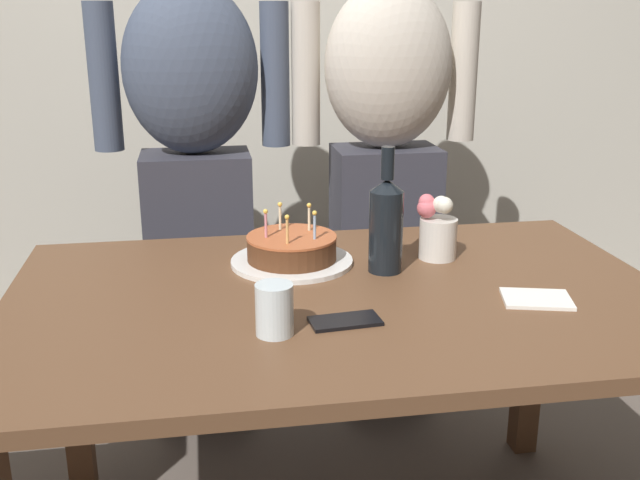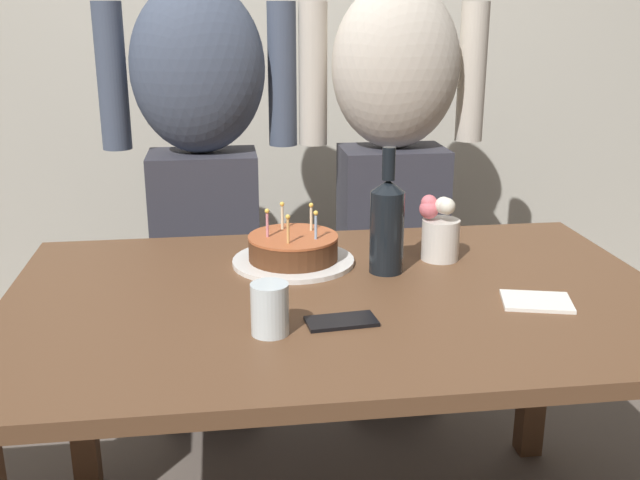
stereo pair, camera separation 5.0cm
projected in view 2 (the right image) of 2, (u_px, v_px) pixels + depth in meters
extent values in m
cube|color=beige|center=(279.00, 22.00, 2.96)|extent=(5.20, 0.10, 2.60)
cube|color=brown|center=(340.00, 300.00, 1.67)|extent=(1.50, 0.96, 0.03)
cube|color=brown|center=(78.00, 379.00, 2.09)|extent=(0.07, 0.07, 0.70)
cube|color=brown|center=(536.00, 351.00, 2.26)|extent=(0.07, 0.07, 0.70)
cylinder|color=white|center=(293.00, 261.00, 1.86)|extent=(0.31, 0.31, 0.01)
cylinder|color=#512D19|center=(293.00, 248.00, 1.85)|extent=(0.22, 0.22, 0.06)
cylinder|color=#B75B33|center=(293.00, 237.00, 1.84)|extent=(0.23, 0.23, 0.01)
cylinder|color=beige|center=(311.00, 219.00, 1.87)|extent=(0.01, 0.01, 0.06)
sphere|color=#F9C64C|center=(311.00, 205.00, 1.86)|extent=(0.01, 0.01, 0.01)
cylinder|color=beige|center=(282.00, 218.00, 1.88)|extent=(0.01, 0.01, 0.06)
sphere|color=#F9C64C|center=(282.00, 204.00, 1.87)|extent=(0.01, 0.01, 0.01)
cylinder|color=pink|center=(267.00, 225.00, 1.82)|extent=(0.01, 0.01, 0.06)
sphere|color=#F9C64C|center=(267.00, 211.00, 1.81)|extent=(0.01, 0.01, 0.01)
cylinder|color=#EAB266|center=(288.00, 232.00, 1.77)|extent=(0.01, 0.01, 0.06)
sphere|color=#F9C64C|center=(288.00, 217.00, 1.76)|extent=(0.01, 0.01, 0.01)
cylinder|color=#93B7DB|center=(316.00, 227.00, 1.80)|extent=(0.01, 0.01, 0.06)
sphere|color=#F9C64C|center=(316.00, 213.00, 1.79)|extent=(0.01, 0.01, 0.01)
cylinder|color=silver|center=(270.00, 309.00, 1.45)|extent=(0.08, 0.08, 0.10)
cylinder|color=black|center=(387.00, 232.00, 1.77)|extent=(0.08, 0.08, 0.20)
cone|color=black|center=(388.00, 186.00, 1.74)|extent=(0.08, 0.08, 0.03)
cylinder|color=black|center=(389.00, 164.00, 1.72)|extent=(0.03, 0.03, 0.08)
cube|color=black|center=(341.00, 321.00, 1.51)|extent=(0.15, 0.09, 0.01)
cube|color=white|center=(537.00, 301.00, 1.61)|extent=(0.17, 0.14, 0.01)
cylinder|color=silver|center=(440.00, 240.00, 1.88)|extent=(0.10, 0.10, 0.10)
sphere|color=#DB6670|center=(429.00, 209.00, 1.85)|extent=(0.05, 0.05, 0.05)
sphere|color=silver|center=(444.00, 205.00, 1.84)|extent=(0.04, 0.04, 0.04)
sphere|color=silver|center=(447.00, 206.00, 1.83)|extent=(0.04, 0.04, 0.04)
sphere|color=#DB6670|center=(429.00, 203.00, 1.85)|extent=(0.04, 0.04, 0.04)
cube|color=#33333D|center=(208.00, 289.00, 2.46)|extent=(0.34, 0.23, 0.92)
ellipsoid|color=#424C60|center=(198.00, 68.00, 2.24)|extent=(0.41, 0.27, 0.52)
cylinder|color=#424C60|center=(282.00, 75.00, 2.31)|extent=(0.09, 0.09, 0.44)
cylinder|color=#424C60|center=(112.00, 77.00, 2.25)|extent=(0.09, 0.09, 0.44)
cube|color=#33333D|center=(390.00, 280.00, 2.54)|extent=(0.34, 0.23, 0.92)
ellipsoid|color=beige|center=(396.00, 66.00, 2.32)|extent=(0.41, 0.27, 0.52)
cylinder|color=beige|center=(472.00, 73.00, 2.39)|extent=(0.09, 0.09, 0.44)
cylinder|color=beige|center=(313.00, 75.00, 2.33)|extent=(0.09, 0.09, 0.44)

